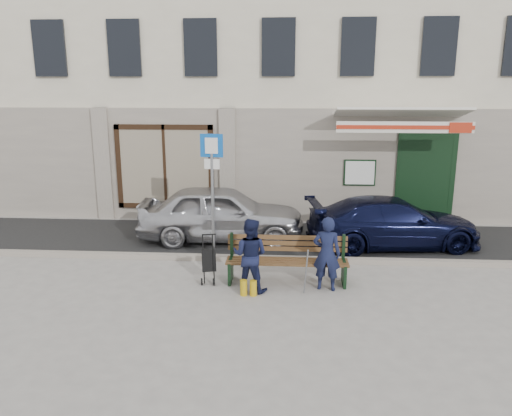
# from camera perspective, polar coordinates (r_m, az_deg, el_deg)

# --- Properties ---
(ground) EXTENTS (80.00, 80.00, 0.00)m
(ground) POSITION_cam_1_polar(r_m,az_deg,el_deg) (9.79, 1.61, -9.14)
(ground) COLOR #9E9991
(ground) RESTS_ON ground
(asphalt_lane) EXTENTS (60.00, 3.20, 0.01)m
(asphalt_lane) POSITION_cam_1_polar(r_m,az_deg,el_deg) (12.70, 2.16, -3.64)
(asphalt_lane) COLOR #282828
(asphalt_lane) RESTS_ON ground
(curb) EXTENTS (60.00, 0.18, 0.12)m
(curb) POSITION_cam_1_polar(r_m,az_deg,el_deg) (11.16, 1.92, -5.84)
(curb) COLOR #9E9384
(curb) RESTS_ON ground
(building) EXTENTS (20.00, 8.27, 10.00)m
(building) POSITION_cam_1_polar(r_m,az_deg,el_deg) (17.49, 2.89, 17.65)
(building) COLOR beige
(building) RESTS_ON ground
(car_silver) EXTENTS (4.21, 1.90, 1.40)m
(car_silver) POSITION_cam_1_polar(r_m,az_deg,el_deg) (12.54, -3.96, -0.57)
(car_silver) COLOR silver
(car_silver) RESTS_ON ground
(car_navy) EXTENTS (4.33, 2.24, 1.20)m
(car_navy) POSITION_cam_1_polar(r_m,az_deg,el_deg) (12.48, 15.38, -1.61)
(car_navy) COLOR black
(car_navy) RESTS_ON ground
(parking_sign) EXTENTS (0.51, 0.10, 2.78)m
(parking_sign) POSITION_cam_1_polar(r_m,az_deg,el_deg) (11.25, -5.03, 3.84)
(parking_sign) COLOR gray
(parking_sign) RESTS_ON ground
(bench) EXTENTS (2.40, 1.17, 0.98)m
(bench) POSITION_cam_1_polar(r_m,az_deg,el_deg) (9.90, 3.30, -6.04)
(bench) COLOR brown
(bench) RESTS_ON ground
(man) EXTENTS (0.58, 0.43, 1.44)m
(man) POSITION_cam_1_polar(r_m,az_deg,el_deg) (9.58, 8.09, -5.18)
(man) COLOR #141A38
(man) RESTS_ON ground
(woman) EXTENTS (0.80, 0.69, 1.42)m
(woman) POSITION_cam_1_polar(r_m,az_deg,el_deg) (9.44, -0.70, -5.39)
(woman) COLOR #141938
(woman) RESTS_ON ground
(stroller) EXTENTS (0.32, 0.43, 0.96)m
(stroller) POSITION_cam_1_polar(r_m,az_deg,el_deg) (9.99, -5.42, -6.11)
(stroller) COLOR black
(stroller) RESTS_ON ground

